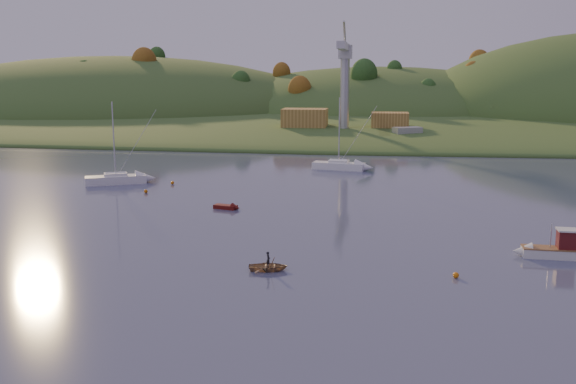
# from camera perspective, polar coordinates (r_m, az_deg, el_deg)

# --- Properties ---
(ground) EXTENTS (500.00, 500.00, 0.00)m
(ground) POSITION_cam_1_polar(r_m,az_deg,el_deg) (41.38, -7.92, -12.98)
(ground) COLOR #363C59
(ground) RESTS_ON ground
(far_shore) EXTENTS (620.00, 220.00, 1.50)m
(far_shore) POSITION_cam_1_polar(r_m,az_deg,el_deg) (267.05, 5.95, 7.15)
(far_shore) COLOR #30471C
(far_shore) RESTS_ON ground
(shore_slope) EXTENTS (640.00, 150.00, 7.00)m
(shore_slope) POSITION_cam_1_polar(r_m,az_deg,el_deg) (202.29, 5.17, 6.02)
(shore_slope) COLOR #30471C
(shore_slope) RESTS_ON ground
(hill_left) EXTENTS (170.00, 140.00, 44.00)m
(hill_left) POSITION_cam_1_polar(r_m,az_deg,el_deg) (257.48, -14.93, 6.71)
(hill_left) COLOR #30471C
(hill_left) RESTS_ON ground
(hill_center) EXTENTS (140.00, 120.00, 36.00)m
(hill_center) POSITION_cam_1_polar(r_m,az_deg,el_deg) (246.87, 8.09, 6.81)
(hill_center) COLOR #30471C
(hill_center) RESTS_ON ground
(hillside_trees) EXTENTS (280.00, 50.00, 32.00)m
(hillside_trees) POSITION_cam_1_polar(r_m,az_deg,el_deg) (222.20, 5.46, 6.44)
(hillside_trees) COLOR #1E4318
(hillside_trees) RESTS_ON ground
(wharf) EXTENTS (42.00, 16.00, 2.40)m
(wharf) POSITION_cam_1_polar(r_m,az_deg,el_deg) (159.17, 6.12, 5.16)
(wharf) COLOR slate
(wharf) RESTS_ON ground
(shed_west) EXTENTS (11.00, 8.00, 4.80)m
(shed_west) POSITION_cam_1_polar(r_m,az_deg,el_deg) (160.86, 1.50, 6.56)
(shed_west) COLOR olive
(shed_west) RESTS_ON wharf
(shed_east) EXTENTS (9.00, 7.00, 4.00)m
(shed_east) POSITION_cam_1_polar(r_m,az_deg,el_deg) (160.79, 9.04, 6.28)
(shed_east) COLOR olive
(shed_east) RESTS_ON wharf
(dock_crane) EXTENTS (3.20, 28.00, 20.30)m
(dock_crane) POSITION_cam_1_polar(r_m,az_deg,el_deg) (154.96, 5.06, 10.94)
(dock_crane) COLOR #B7B7BC
(dock_crane) RESTS_ON wharf
(fishing_boat) EXTENTS (5.68, 1.99, 3.58)m
(fishing_boat) POSITION_cam_1_polar(r_m,az_deg,el_deg) (62.40, 21.93, -4.70)
(fishing_boat) COLOR silver
(fishing_boat) RESTS_ON ground
(sailboat_near) EXTENTS (9.01, 6.17, 12.12)m
(sailboat_near) POSITION_cam_1_polar(r_m,az_deg,el_deg) (98.55, -15.06, 1.16)
(sailboat_near) COLOR white
(sailboat_near) RESTS_ON ground
(sailboat_far) EXTENTS (9.09, 4.14, 12.16)m
(sailboat_far) POSITION_cam_1_polar(r_m,az_deg,el_deg) (109.24, 4.53, 2.41)
(sailboat_far) COLOR white
(sailboat_far) RESTS_ON ground
(canoe) EXTENTS (3.65, 2.88, 0.68)m
(canoe) POSITION_cam_1_polar(r_m,az_deg,el_deg) (54.34, -1.76, -6.64)
(canoe) COLOR #9D7B56
(canoe) RESTS_ON ground
(paddler) EXTENTS (0.41, 0.55, 1.38)m
(paddler) POSITION_cam_1_polar(r_m,az_deg,el_deg) (54.24, -1.76, -6.29)
(paddler) COLOR black
(paddler) RESTS_ON ground
(red_tender) EXTENTS (3.54, 1.98, 1.14)m
(red_tender) POSITION_cam_1_polar(r_m,az_deg,el_deg) (78.12, -5.16, -1.36)
(red_tender) COLOR #530F0B
(red_tender) RESTS_ON ground
(grey_dinghy) EXTENTS (2.63, 3.46, 1.22)m
(grey_dinghy) POSITION_cam_1_polar(r_m,az_deg,el_deg) (101.86, -13.52, 1.23)
(grey_dinghy) COLOR slate
(grey_dinghy) RESTS_ON ground
(work_vessel) EXTENTS (15.59, 11.00, 3.79)m
(work_vessel) POSITION_cam_1_polar(r_m,az_deg,el_deg) (150.30, 10.54, 4.76)
(work_vessel) COLOR slate
(work_vessel) RESTS_ON ground
(buoy_0) EXTENTS (0.50, 0.50, 0.50)m
(buoy_0) POSITION_cam_1_polar(r_m,az_deg,el_deg) (54.15, 14.69, -7.17)
(buoy_0) COLOR orange
(buoy_0) RESTS_ON ground
(buoy_1) EXTENTS (0.50, 0.50, 0.50)m
(buoy_1) POSITION_cam_1_polar(r_m,az_deg,el_deg) (90.17, -12.53, 0.06)
(buoy_1) COLOR orange
(buoy_1) RESTS_ON ground
(buoy_2) EXTENTS (0.50, 0.50, 0.50)m
(buoy_2) POSITION_cam_1_polar(r_m,az_deg,el_deg) (96.21, -10.24, 0.81)
(buoy_2) COLOR orange
(buoy_2) RESTS_ON ground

